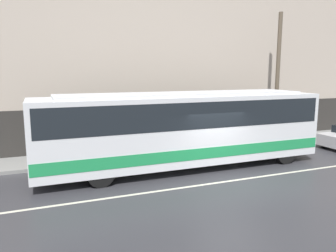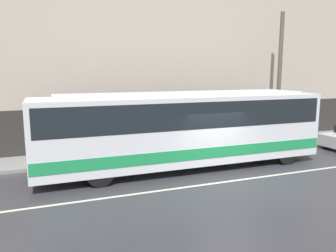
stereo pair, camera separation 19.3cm
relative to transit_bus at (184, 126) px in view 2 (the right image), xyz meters
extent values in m
plane|color=#333338|center=(0.86, -2.28, -1.84)|extent=(60.00, 60.00, 0.00)
cube|color=gray|center=(0.86, 2.91, -1.76)|extent=(60.00, 2.38, 0.15)
cube|color=#B7A899|center=(0.86, 4.25, 2.85)|extent=(60.00, 0.30, 9.38)
cube|color=#2D2B28|center=(0.86, 4.09, -0.67)|extent=(60.00, 0.06, 2.34)
cube|color=beige|center=(0.86, -2.28, -1.84)|extent=(54.00, 0.14, 0.01)
cube|color=silver|center=(-0.01, 0.00, -0.09)|extent=(12.36, 2.52, 2.79)
cube|color=#1E8C4C|center=(-0.01, 0.00, -0.94)|extent=(12.29, 2.55, 0.45)
cube|color=black|center=(-0.01, 0.00, 0.59)|extent=(11.98, 2.54, 1.06)
cube|color=orange|center=(6.12, 0.00, 1.11)|extent=(0.12, 1.89, 0.28)
cube|color=silver|center=(-0.01, 0.00, 1.36)|extent=(10.50, 2.14, 0.12)
cylinder|color=black|center=(4.57, -1.10, -1.35)|extent=(0.99, 0.28, 0.99)
cylinder|color=black|center=(4.57, 1.10, -1.35)|extent=(0.99, 0.28, 0.99)
cylinder|color=black|center=(-3.78, -1.10, -1.35)|extent=(0.99, 0.28, 0.99)
cylinder|color=black|center=(-3.78, 1.10, -1.35)|extent=(0.99, 0.28, 0.99)
cylinder|color=black|center=(9.01, 0.82, -1.50)|extent=(0.67, 0.20, 0.67)
cylinder|color=brown|center=(6.99, 2.59, 1.93)|extent=(0.23, 0.23, 7.23)
camera|label=1|loc=(-5.71, -12.56, 2.29)|focal=35.00mm
camera|label=2|loc=(-5.53, -12.63, 2.29)|focal=35.00mm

